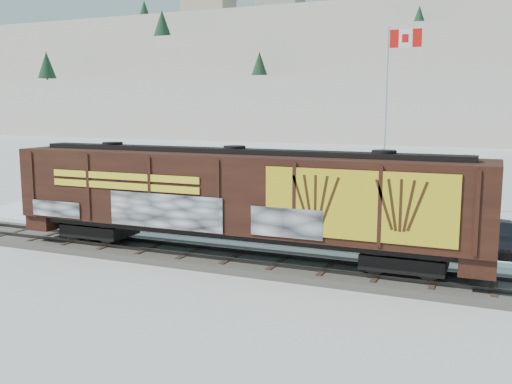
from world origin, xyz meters
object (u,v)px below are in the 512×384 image
at_px(car_white, 288,221).
at_px(flagpole, 386,150).
at_px(car_dark, 507,235).
at_px(hopper_railcar, 235,195).
at_px(car_silver, 136,208).

bearing_deg(car_white, flagpole, -21.57).
distance_m(flagpole, car_dark, 9.12).
relative_size(hopper_railcar, car_silver, 4.80).
height_order(flagpole, car_silver, flagpole).
xyz_separation_m(flagpole, car_white, (-3.66, -6.57, -3.27)).
relative_size(hopper_railcar, flagpole, 1.83).
distance_m(hopper_railcar, car_silver, 11.01).
distance_m(hopper_railcar, car_white, 6.20).
xyz_separation_m(hopper_railcar, car_silver, (-9.05, 5.90, -2.13)).
relative_size(car_silver, car_dark, 0.92).
relative_size(flagpole, car_dark, 2.40).
bearing_deg(hopper_railcar, car_dark, 33.81).
height_order(flagpole, car_dark, flagpole).
bearing_deg(car_silver, hopper_railcar, -138.57).
bearing_deg(car_white, hopper_railcar, -174.41).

